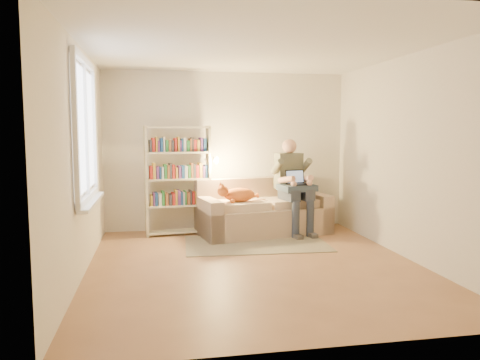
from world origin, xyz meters
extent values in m
plane|color=#8C603F|center=(0.00, 0.00, 0.00)|extent=(4.50, 4.50, 0.00)
cube|color=white|center=(0.00, 0.00, 2.60)|extent=(4.00, 4.50, 0.02)
cube|color=silver|center=(-2.00, 0.00, 1.30)|extent=(0.02, 4.50, 2.60)
cube|color=silver|center=(2.00, 0.00, 1.30)|extent=(0.02, 4.50, 2.60)
cube|color=silver|center=(0.00, 2.25, 1.30)|extent=(4.00, 0.02, 2.60)
cube|color=silver|center=(0.00, -2.25, 1.30)|extent=(4.00, 0.02, 2.60)
plane|color=white|center=(-1.97, 0.20, 1.65)|extent=(0.00, 1.50, 1.50)
cube|color=white|center=(-1.96, 0.20, 2.44)|extent=(0.05, 1.50, 0.08)
cube|color=white|center=(-1.96, 0.20, 0.86)|extent=(0.05, 1.50, 0.08)
cube|color=white|center=(-1.96, 0.20, 1.65)|extent=(0.04, 0.05, 1.50)
cube|color=white|center=(-1.92, 0.20, 0.81)|extent=(0.12, 1.52, 0.04)
cube|color=tan|center=(0.51, 1.70, 0.21)|extent=(2.18, 1.28, 0.43)
cube|color=tan|center=(0.45, 2.05, 0.65)|extent=(2.05, 0.58, 0.44)
cube|color=tan|center=(-0.39, 1.53, 0.31)|extent=(0.37, 0.94, 0.61)
cube|color=tan|center=(1.42, 1.87, 0.31)|extent=(0.37, 0.94, 0.61)
cube|color=beige|center=(0.07, 1.57, 0.49)|extent=(0.97, 0.76, 0.12)
cube|color=beige|center=(0.98, 1.73, 0.49)|extent=(0.97, 0.76, 0.12)
cube|color=#696C57|center=(0.95, 1.82, 0.99)|extent=(0.46, 0.30, 0.58)
sphere|color=#DC9F81|center=(0.95, 1.80, 1.39)|extent=(0.23, 0.23, 0.23)
cube|color=#303644|center=(0.88, 1.52, 0.65)|extent=(0.25, 0.50, 0.18)
cube|color=#303644|center=(1.12, 1.57, 0.65)|extent=(0.25, 0.50, 0.18)
cylinder|color=#303644|center=(0.92, 1.30, 0.29)|extent=(0.12, 0.12, 0.57)
cylinder|color=#303644|center=(1.17, 1.34, 0.29)|extent=(0.12, 0.12, 0.57)
ellipsoid|color=orange|center=(0.08, 1.54, 0.66)|extent=(0.53, 0.34, 0.22)
sphere|color=orange|center=(-0.19, 1.44, 0.73)|extent=(0.17, 0.17, 0.17)
cylinder|color=orange|center=(0.32, 1.63, 0.62)|extent=(0.24, 0.09, 0.07)
cube|color=#2C3B4D|center=(1.03, 1.53, 0.75)|extent=(0.59, 0.52, 0.09)
cube|color=black|center=(1.03, 1.49, 0.81)|extent=(0.35, 0.28, 0.02)
cube|color=black|center=(1.01, 1.61, 0.92)|extent=(0.32, 0.11, 0.21)
plane|color=#8CA5CC|center=(1.01, 1.61, 0.92)|extent=(0.29, 0.10, 0.28)
cube|color=beige|center=(-1.32, 1.85, 0.86)|extent=(0.06, 0.26, 1.72)
cube|color=beige|center=(-0.34, 1.95, 0.86)|extent=(0.06, 0.26, 1.72)
cube|color=beige|center=(-0.83, 1.90, 0.05)|extent=(1.04, 0.36, 0.03)
cube|color=beige|center=(-0.83, 1.90, 0.46)|extent=(1.04, 0.36, 0.03)
cube|color=beige|center=(-0.83, 1.90, 0.88)|extent=(1.04, 0.36, 0.03)
cube|color=beige|center=(-0.83, 1.90, 1.30)|extent=(1.04, 0.36, 0.03)
cube|color=beige|center=(-0.83, 1.90, 1.69)|extent=(1.04, 0.36, 0.03)
cube|color=#1E4C8C|center=(-0.83, 1.90, 0.58)|extent=(0.89, 0.29, 0.20)
cube|color=silver|center=(-0.83, 1.90, 1.00)|extent=(0.89, 0.29, 0.20)
cube|color=#267233|center=(-0.83, 1.90, 1.42)|extent=(0.89, 0.29, 0.20)
cylinder|color=silver|center=(-0.41, 1.94, 0.92)|extent=(0.09, 0.09, 0.04)
cone|color=silver|center=(-0.26, 1.84, 1.18)|extent=(0.12, 0.15, 0.14)
cube|color=gray|center=(0.25, 1.04, 0.01)|extent=(2.10, 1.32, 0.01)
camera|label=1|loc=(-1.18, -5.47, 1.64)|focal=35.00mm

